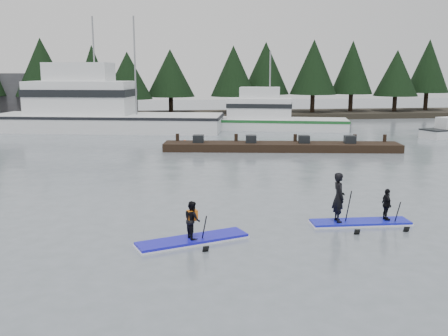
{
  "coord_description": "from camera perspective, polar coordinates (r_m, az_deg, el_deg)",
  "views": [
    {
      "loc": [
        -2.79,
        -14.66,
        5.11
      ],
      "look_at": [
        0.0,
        6.0,
        1.1
      ],
      "focal_mm": 40.0,
      "sensor_mm": 36.0,
      "label": 1
    }
  ],
  "objects": [
    {
      "name": "paddleboard_solo",
      "position": [
        15.35,
        -3.62,
        -7.17
      ],
      "size": [
        3.54,
        1.89,
        1.77
      ],
      "rotation": [
        0.0,
        0.0,
        0.32
      ],
      "color": "#1614BE",
      "rests_on": "ground"
    },
    {
      "name": "ground",
      "position": [
        15.77,
        2.95,
        -8.03
      ],
      "size": [
        160.0,
        160.0,
        0.0
      ],
      "primitive_type": "plane",
      "color": "slate",
      "rests_on": "ground"
    },
    {
      "name": "paddleboard_duo",
      "position": [
        17.58,
        14.85,
        -4.37
      ],
      "size": [
        3.39,
        1.14,
        2.33
      ],
      "rotation": [
        0.0,
        0.0,
        -0.04
      ],
      "color": "#151AC5",
      "rests_on": "ground"
    },
    {
      "name": "buoy_b",
      "position": [
        35.45,
        -4.51,
        2.57
      ],
      "size": [
        0.52,
        0.52,
        0.52
      ],
      "primitive_type": "sphere",
      "color": "#FF3C0C",
      "rests_on": "ground"
    },
    {
      "name": "far_shore",
      "position": [
        56.93,
        -4.89,
        6.01
      ],
      "size": [
        70.0,
        8.0,
        0.6
      ],
      "primitive_type": "cube",
      "color": "#2D281E",
      "rests_on": "ground"
    },
    {
      "name": "fishing_boat_medium",
      "position": [
        45.67,
        5.52,
        5.09
      ],
      "size": [
        13.15,
        6.81,
        7.78
      ],
      "rotation": [
        0.0,
        0.0,
        -0.27
      ],
      "color": "white",
      "rests_on": "ground"
    },
    {
      "name": "waterfront_building",
      "position": [
        59.78,
        -18.68,
        7.83
      ],
      "size": [
        18.0,
        6.0,
        5.0
      ],
      "primitive_type": "cube",
      "color": "#4C4C51",
      "rests_on": "ground"
    },
    {
      "name": "treeline",
      "position": [
        56.96,
        -4.88,
        5.71
      ],
      "size": [
        60.0,
        4.0,
        8.0
      ],
      "primitive_type": null,
      "color": "black",
      "rests_on": "ground"
    },
    {
      "name": "fishing_boat_large",
      "position": [
        45.63,
        -13.86,
        5.23
      ],
      "size": [
        20.69,
        9.76,
        11.0
      ],
      "rotation": [
        0.0,
        0.0,
        -0.22
      ],
      "color": "white",
      "rests_on": "ground"
    },
    {
      "name": "floating_dock",
      "position": [
        33.28,
        6.55,
        2.44
      ],
      "size": [
        15.66,
        4.63,
        0.52
      ],
      "primitive_type": "cube",
      "rotation": [
        0.0,
        0.0,
        -0.17
      ],
      "color": "black",
      "rests_on": "ground"
    }
  ]
}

